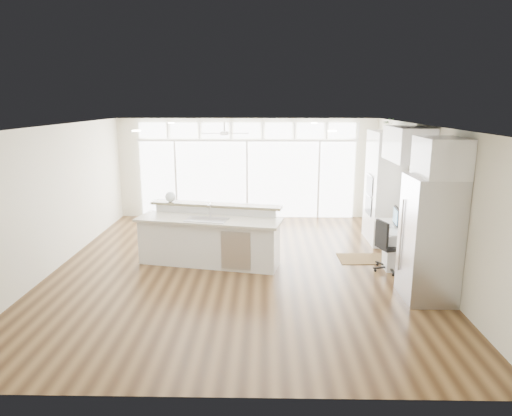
{
  "coord_description": "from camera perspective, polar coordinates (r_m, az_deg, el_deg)",
  "views": [
    {
      "loc": [
        0.49,
        -8.33,
        3.12
      ],
      "look_at": [
        0.31,
        0.6,
        1.04
      ],
      "focal_mm": 32.0,
      "sensor_mm": 36.0,
      "label": 1
    }
  ],
  "objects": [
    {
      "name": "recessed_lights",
      "position": [
        8.55,
        -2.16,
        10.16
      ],
      "size": [
        3.4,
        3.0,
        0.02
      ],
      "primitive_type": "cube",
      "color": "white",
      "rests_on": "ceiling"
    },
    {
      "name": "desk_nook",
      "position": [
        9.43,
        17.41,
        -4.39
      ],
      "size": [
        0.72,
        1.3,
        0.76
      ],
      "primitive_type": "cube",
      "color": "white",
      "rests_on": "floor"
    },
    {
      "name": "desk_window",
      "position": [
        9.26,
        19.87,
        2.57
      ],
      "size": [
        0.04,
        0.85,
        0.85
      ],
      "primitive_type": "cube",
      "color": "white",
      "rests_on": "wall_right"
    },
    {
      "name": "ceiling_fan",
      "position": [
        11.19,
        -3.98,
        9.81
      ],
      "size": [
        1.16,
        1.16,
        0.32
      ],
      "primitive_type": "cube",
      "color": "white",
      "rests_on": "ceiling"
    },
    {
      "name": "glass_wall",
      "position": [
        12.45,
        -1.12,
        3.55
      ],
      "size": [
        5.8,
        0.06,
        2.08
      ],
      "primitive_type": "cube",
      "color": "white",
      "rests_on": "wall_back"
    },
    {
      "name": "fishbowl",
      "position": [
        9.5,
        -10.64,
        1.39
      ],
      "size": [
        0.26,
        0.26,
        0.22
      ],
      "primitive_type": "sphere",
      "rotation": [
        0.0,
        0.0,
        -0.25
      ],
      "color": "white",
      "rests_on": "kitchen_island"
    },
    {
      "name": "monitor",
      "position": [
        9.26,
        17.18,
        -1.02
      ],
      "size": [
        0.12,
        0.47,
        0.38
      ],
      "primitive_type": "cube",
      "rotation": [
        0.0,
        0.0,
        -0.09
      ],
      "color": "black",
      "rests_on": "desk_nook"
    },
    {
      "name": "refrigerator",
      "position": [
        7.75,
        20.91,
        -3.65
      ],
      "size": [
        0.76,
        0.9,
        2.0
      ],
      "primitive_type": "cube",
      "color": "#BABABF",
      "rests_on": "floor"
    },
    {
      "name": "ceiling",
      "position": [
        8.35,
        -2.24,
        10.23
      ],
      "size": [
        7.0,
        8.0,
        0.02
      ],
      "primitive_type": "cube",
      "color": "white",
      "rests_on": "wall_back"
    },
    {
      "name": "rug",
      "position": [
        9.58,
        13.11,
        -6.2
      ],
      "size": [
        0.97,
        0.71,
        0.01
      ],
      "primitive_type": "cube",
      "rotation": [
        0.0,
        0.0,
        0.03
      ],
      "color": "#3B2813",
      "rests_on": "floor"
    },
    {
      "name": "transom_row",
      "position": [
        12.3,
        -1.14,
        9.67
      ],
      "size": [
        5.9,
        0.06,
        0.4
      ],
      "primitive_type": "cube",
      "color": "white",
      "rests_on": "wall_back"
    },
    {
      "name": "wall_back",
      "position": [
        12.47,
        -1.11,
        4.95
      ],
      "size": [
        7.0,
        0.04,
        2.7
      ],
      "primitive_type": "cube",
      "color": "beige",
      "rests_on": "floor"
    },
    {
      "name": "wall_right",
      "position": [
        9.03,
        20.6,
        0.97
      ],
      "size": [
        0.04,
        8.0,
        2.7
      ],
      "primitive_type": "cube",
      "color": "beige",
      "rests_on": "floor"
    },
    {
      "name": "wall_front",
      "position": [
        4.7,
        -4.97,
        -9.04
      ],
      "size": [
        7.0,
        0.04,
        2.7
      ],
      "primitive_type": "cube",
      "color": "beige",
      "rests_on": "floor"
    },
    {
      "name": "kitchen_island",
      "position": [
        8.97,
        -5.88,
        -3.55
      ],
      "size": [
        2.97,
        1.61,
        1.12
      ],
      "primitive_type": "cube",
      "rotation": [
        0.0,
        0.0,
        -0.2
      ],
      "color": "white",
      "rests_on": "floor"
    },
    {
      "name": "oven_cabinet",
      "position": [
        10.64,
        15.74,
        2.5
      ],
      "size": [
        0.64,
        1.2,
        2.5
      ],
      "primitive_type": "cube",
      "color": "white",
      "rests_on": "floor"
    },
    {
      "name": "keyboard",
      "position": [
        9.26,
        16.09,
        -2.13
      ],
      "size": [
        0.16,
        0.31,
        0.02
      ],
      "primitive_type": "cube",
      "rotation": [
        0.0,
        0.0,
        -0.16
      ],
      "color": "silver",
      "rests_on": "desk_nook"
    },
    {
      "name": "upper_cabinets",
      "position": [
        9.07,
        18.51,
        7.58
      ],
      "size": [
        0.64,
        1.3,
        0.64
      ],
      "primitive_type": "cube",
      "color": "white",
      "rests_on": "wall_right"
    },
    {
      "name": "office_chair",
      "position": [
        8.94,
        16.53,
        -4.57
      ],
      "size": [
        0.62,
        0.59,
        0.97
      ],
      "primitive_type": "cube",
      "rotation": [
        0.0,
        0.0,
        0.29
      ],
      "color": "black",
      "rests_on": "floor"
    },
    {
      "name": "framed_photos",
      "position": [
        9.87,
        18.68,
        2.38
      ],
      "size": [
        0.06,
        0.22,
        0.8
      ],
      "primitive_type": "cube",
      "color": "black",
      "rests_on": "wall_right"
    },
    {
      "name": "floor",
      "position": [
        8.91,
        -2.09,
        -7.45
      ],
      "size": [
        7.0,
        8.0,
        0.02
      ],
      "primitive_type": "cube",
      "color": "#3A2512",
      "rests_on": "ground"
    },
    {
      "name": "wall_left",
      "position": [
        9.4,
        -23.98,
        1.13
      ],
      "size": [
        0.04,
        8.0,
        2.7
      ],
      "primitive_type": "cube",
      "color": "beige",
      "rests_on": "floor"
    },
    {
      "name": "fridge_cabinet",
      "position": [
        7.52,
        22.15,
        5.9
      ],
      "size": [
        0.64,
        0.9,
        0.6
      ],
      "primitive_type": "cube",
      "color": "white",
      "rests_on": "wall_right"
    },
    {
      "name": "potted_plant",
      "position": [
        10.49,
        16.2,
        9.81
      ],
      "size": [
        0.28,
        0.3,
        0.22
      ],
      "primitive_type": "imported",
      "rotation": [
        0.0,
        0.0,
        -0.1
      ],
      "color": "#265022",
      "rests_on": "oven_cabinet"
    }
  ]
}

